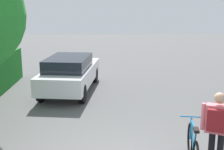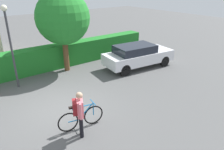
% 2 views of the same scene
% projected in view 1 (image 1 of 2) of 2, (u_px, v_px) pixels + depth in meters
% --- Properties ---
extents(parked_car_near, '(4.51, 2.18, 1.43)m').
position_uv_depth(parked_car_near, '(70.00, 72.00, 12.07)').
color(parked_car_near, silver).
rests_on(parked_car_near, ground).
extents(bicycle, '(1.71, 0.50, 0.96)m').
position_uv_depth(bicycle, '(193.00, 147.00, 6.52)').
color(bicycle, black).
rests_on(bicycle, ground).
extents(person_rider, '(0.49, 0.62, 1.68)m').
position_uv_depth(person_rider, '(218.00, 125.00, 6.14)').
color(person_rider, black).
rests_on(person_rider, ground).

